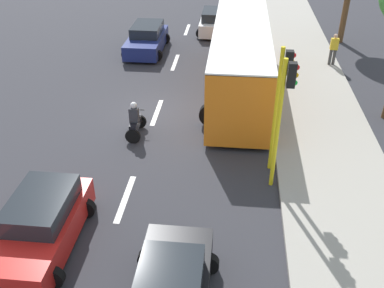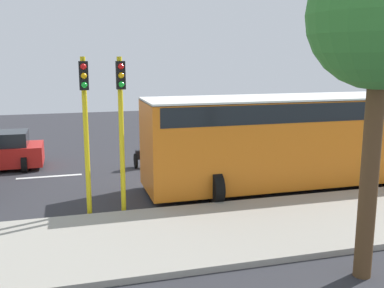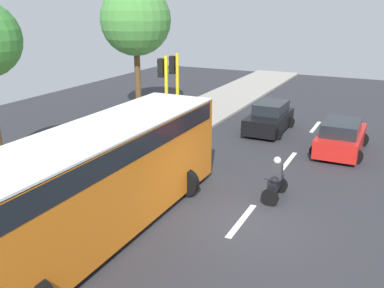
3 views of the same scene
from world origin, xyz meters
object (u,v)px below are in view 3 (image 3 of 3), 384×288
car_red (341,137)px  traffic_light_corner (176,90)px  car_black (269,118)px  street_tree_center (136,20)px  motorcycle (276,181)px  traffic_light_midblock (164,94)px  city_bus (94,176)px

car_red → traffic_light_corner: bearing=27.6°
car_black → street_tree_center: size_ratio=0.50×
traffic_light_corner → motorcycle: bearing=153.2°
traffic_light_corner → street_tree_center: size_ratio=0.59×
car_black → traffic_light_midblock: 7.26m
traffic_light_midblock → city_bus: bearing=101.4°
car_black → motorcycle: (-2.58, 8.06, -0.07)m
motorcycle → city_bus: bearing=49.2°
traffic_light_corner → city_bus: bearing=100.0°
city_bus → traffic_light_midblock: 6.61m
street_tree_center → motorcycle: bearing=142.5°
traffic_light_midblock → car_red: bearing=-146.2°
car_red → city_bus: city_bus is taller
car_red → traffic_light_corner: (6.65, 3.47, 2.22)m
motorcycle → street_tree_center: 14.69m
car_black → city_bus: bearing=83.5°
traffic_light_corner → traffic_light_midblock: bearing=90.0°
city_bus → traffic_light_midblock: bearing=-78.6°
city_bus → motorcycle: (-4.03, -4.68, -1.20)m
car_red → traffic_light_midblock: traffic_light_midblock is taller
car_black → city_bus: (1.45, 12.74, 1.14)m
car_black → traffic_light_midblock: traffic_light_midblock is taller
motorcycle → traffic_light_corner: 6.39m
motorcycle → street_tree_center: bearing=-37.5°
car_black → car_red: (-3.90, 1.90, 0.00)m
car_red → traffic_light_midblock: 8.30m
city_bus → street_tree_center: (6.95, -13.10, 3.71)m
traffic_light_midblock → traffic_light_corner: bearing=-90.0°
traffic_light_corner → street_tree_center: street_tree_center is taller
city_bus → car_red: bearing=-116.3°
car_red → traffic_light_corner: size_ratio=0.90×
car_black → street_tree_center: bearing=-2.4°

